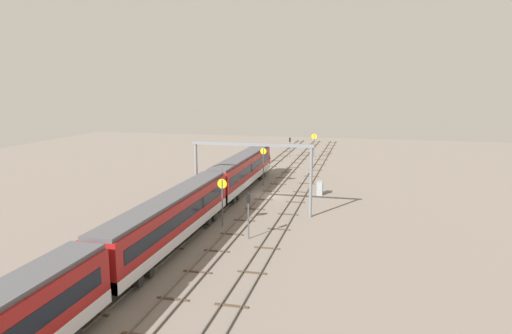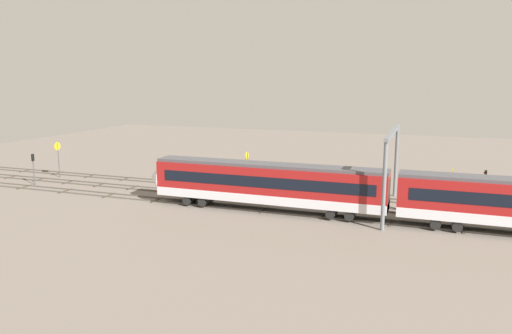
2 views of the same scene
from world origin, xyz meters
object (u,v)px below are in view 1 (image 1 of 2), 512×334
(signal_light_trackside_departure, at_px, (290,144))
(relay_cabinet, at_px, (320,188))
(overhead_gantry, at_px, (252,162))
(speed_sign_near_foreground, at_px, (222,195))
(speed_sign_mid_trackside, at_px, (314,141))
(train, at_px, (174,218))
(speed_sign_far_trackside, at_px, (263,162))
(signal_light_trackside_approach, at_px, (248,210))

(signal_light_trackside_departure, relative_size, relay_cabinet, 2.19)
(overhead_gantry, xyz_separation_m, speed_sign_near_foreground, (-5.75, 1.76, -2.60))
(speed_sign_mid_trackside, xyz_separation_m, relay_cabinet, (-32.93, -4.56, -2.37))
(speed_sign_mid_trackside, relative_size, signal_light_trackside_departure, 1.21)
(speed_sign_near_foreground, bearing_deg, overhead_gantry, -17.07)
(speed_sign_mid_trackside, xyz_separation_m, signal_light_trackside_departure, (-0.48, 4.98, -0.65))
(train, distance_m, speed_sign_far_trackside, 27.39)
(speed_sign_far_trackside, bearing_deg, signal_light_trackside_approach, -170.80)
(speed_sign_far_trackside, bearing_deg, train, 175.03)
(overhead_gantry, bearing_deg, speed_sign_near_foreground, 162.93)
(overhead_gantry, bearing_deg, signal_light_trackside_approach, -168.01)
(signal_light_trackside_approach, bearing_deg, train, 119.88)
(speed_sign_far_trackside, bearing_deg, overhead_gantry, -172.50)
(train, relative_size, overhead_gantry, 5.27)
(overhead_gantry, height_order, speed_sign_far_trackside, overhead_gantry)
(speed_sign_far_trackside, relative_size, signal_light_trackside_departure, 1.42)
(speed_sign_near_foreground, distance_m, speed_sign_mid_trackside, 50.00)
(train, xyz_separation_m, speed_sign_near_foreground, (6.71, -2.56, 0.77))
(overhead_gantry, bearing_deg, speed_sign_mid_trackside, -2.93)
(overhead_gantry, relative_size, speed_sign_near_foreground, 2.77)
(train, bearing_deg, signal_light_trackside_departure, -1.64)
(speed_sign_mid_trackside, distance_m, speed_sign_far_trackside, 29.57)
(speed_sign_mid_trackside, height_order, signal_light_trackside_departure, speed_sign_mid_trackside)
(overhead_gantry, xyz_separation_m, signal_light_trackside_departure, (43.61, 2.72, -3.39))
(train, height_order, signal_light_trackside_approach, train)
(speed_sign_near_foreground, relative_size, relay_cabinet, 2.83)
(overhead_gantry, height_order, speed_sign_mid_trackside, overhead_gantry)
(speed_sign_mid_trackside, xyz_separation_m, speed_sign_far_trackside, (-29.27, 4.21, 0.33))
(train, height_order, overhead_gantry, overhead_gantry)
(speed_sign_near_foreground, relative_size, speed_sign_far_trackside, 0.91)
(signal_light_trackside_approach, bearing_deg, overhead_gantry, 11.99)
(signal_light_trackside_approach, height_order, relay_cabinet, signal_light_trackside_approach)
(speed_sign_near_foreground, xyz_separation_m, signal_light_trackside_approach, (-3.14, -3.65, -0.48))
(train, relative_size, speed_sign_mid_trackside, 15.56)
(train, distance_m, signal_light_trackside_departure, 56.09)
(relay_cabinet, bearing_deg, overhead_gantry, 148.58)
(train, height_order, speed_sign_mid_trackside, train)
(speed_sign_mid_trackside, relative_size, signal_light_trackside_approach, 1.08)
(speed_sign_mid_trackside, relative_size, speed_sign_far_trackside, 0.86)
(signal_light_trackside_approach, relative_size, signal_light_trackside_departure, 1.13)
(train, relative_size, speed_sign_near_foreground, 14.60)
(train, height_order, speed_sign_far_trackside, speed_sign_far_trackside)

